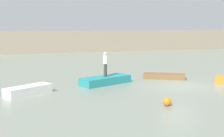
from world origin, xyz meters
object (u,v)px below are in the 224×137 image
object	(u,v)px
person_white_shirt	(105,63)
rowboat_brown	(164,76)
rowboat_teal	(105,80)
rowboat_white	(28,90)
mooring_buoy	(167,102)

from	to	relation	value
person_white_shirt	rowboat_brown	bearing A→B (deg)	9.84
rowboat_brown	person_white_shirt	distance (m)	5.22
rowboat_teal	person_white_shirt	world-z (taller)	person_white_shirt
person_white_shirt	rowboat_white	bearing A→B (deg)	-160.23
rowboat_white	rowboat_teal	size ratio (longest dim) A/B	0.77
rowboat_teal	person_white_shirt	bearing A→B (deg)	0.00
rowboat_teal	mooring_buoy	bearing A→B (deg)	-100.39
rowboat_white	mooring_buoy	xyz separation A→B (m)	(6.93, -4.61, -0.04)
rowboat_white	mooring_buoy	distance (m)	8.33
rowboat_white	person_white_shirt	bearing A→B (deg)	-12.99
rowboat_white	rowboat_teal	world-z (taller)	rowboat_teal
rowboat_teal	rowboat_brown	world-z (taller)	rowboat_teal
rowboat_brown	rowboat_white	bearing A→B (deg)	-137.81
rowboat_brown	person_white_shirt	bearing A→B (deg)	-143.05
rowboat_white	person_white_shirt	size ratio (longest dim) A/B	1.65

